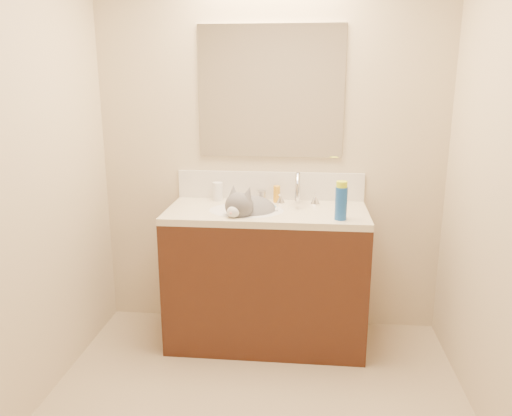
% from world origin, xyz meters
% --- Properties ---
extents(room_shell, '(2.24, 2.54, 2.52)m').
position_xyz_m(room_shell, '(0.00, 0.00, 1.49)').
color(room_shell, '#C0AE8F').
rests_on(room_shell, ground).
extents(vanity_cabinet, '(1.20, 0.55, 0.82)m').
position_xyz_m(vanity_cabinet, '(0.00, 0.97, 0.41)').
color(vanity_cabinet, '#381A0F').
rests_on(vanity_cabinet, ground).
extents(counter_slab, '(1.20, 0.55, 0.04)m').
position_xyz_m(counter_slab, '(0.00, 0.97, 0.84)').
color(counter_slab, beige).
rests_on(counter_slab, vanity_cabinet).
extents(basin, '(0.45, 0.36, 0.14)m').
position_xyz_m(basin, '(-0.12, 0.94, 0.79)').
color(basin, white).
rests_on(basin, vanity_cabinet).
extents(faucet, '(0.28, 0.20, 0.21)m').
position_xyz_m(faucet, '(0.18, 1.11, 0.95)').
color(faucet, silver).
rests_on(faucet, counter_slab).
extents(cat, '(0.42, 0.47, 0.34)m').
position_xyz_m(cat, '(-0.10, 0.95, 0.84)').
color(cat, '#535153').
rests_on(cat, basin).
extents(backsplash, '(1.20, 0.02, 0.18)m').
position_xyz_m(backsplash, '(0.00, 1.24, 0.95)').
color(backsplash, silver).
rests_on(backsplash, counter_slab).
extents(mirror, '(0.90, 0.02, 0.80)m').
position_xyz_m(mirror, '(0.00, 1.24, 1.54)').
color(mirror, white).
rests_on(mirror, room_shell).
extents(pill_bottle, '(0.07, 0.07, 0.12)m').
position_xyz_m(pill_bottle, '(-0.33, 1.17, 0.92)').
color(pill_bottle, silver).
rests_on(pill_bottle, counter_slab).
extents(pill_label, '(0.07, 0.07, 0.04)m').
position_xyz_m(pill_label, '(-0.33, 1.17, 0.91)').
color(pill_label, '#E25C25').
rests_on(pill_label, pill_bottle).
extents(silver_jar, '(0.07, 0.07, 0.07)m').
position_xyz_m(silver_jar, '(-0.05, 1.18, 0.89)').
color(silver_jar, '#B7B7BC').
rests_on(silver_jar, counter_slab).
extents(amber_bottle, '(0.05, 0.05, 0.11)m').
position_xyz_m(amber_bottle, '(0.05, 1.16, 0.91)').
color(amber_bottle, orange).
rests_on(amber_bottle, counter_slab).
extents(toothbrush, '(0.05, 0.15, 0.01)m').
position_xyz_m(toothbrush, '(0.05, 1.01, 0.87)').
color(toothbrush, silver).
rests_on(toothbrush, counter_slab).
extents(toothbrush_head, '(0.02, 0.03, 0.02)m').
position_xyz_m(toothbrush_head, '(0.05, 1.01, 0.87)').
color(toothbrush_head, '#65A6D8').
rests_on(toothbrush_head, counter_slab).
extents(spray_can, '(0.09, 0.09, 0.18)m').
position_xyz_m(spray_can, '(0.43, 0.80, 0.95)').
color(spray_can, '#174AA2').
rests_on(spray_can, counter_slab).
extents(spray_cap, '(0.08, 0.08, 0.04)m').
position_xyz_m(spray_cap, '(0.43, 0.80, 1.06)').
color(spray_cap, '#D0E718').
rests_on(spray_cap, spray_can).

